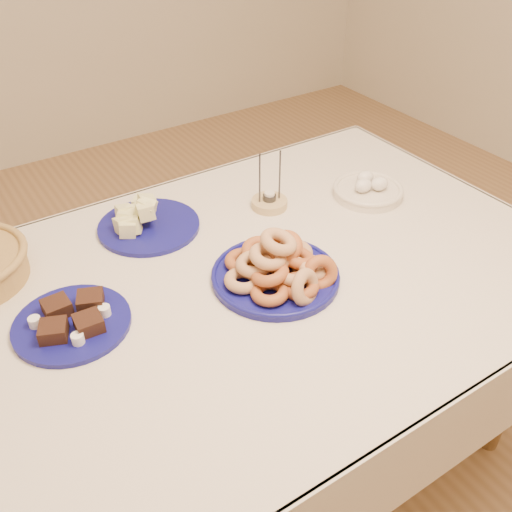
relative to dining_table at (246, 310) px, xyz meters
name	(u,v)px	position (x,y,z in m)	size (l,w,h in m)	color
ground	(248,456)	(0.00, 0.00, -0.64)	(5.00, 5.00, 0.00)	#986F47
dining_table	(246,310)	(0.00, 0.00, 0.00)	(1.71, 1.11, 0.75)	brown
donut_platter	(278,269)	(0.06, -0.05, 0.14)	(0.38, 0.38, 0.15)	navy
melon_plate	(143,220)	(-0.12, 0.35, 0.13)	(0.37, 0.37, 0.10)	navy
brownie_plate	(72,321)	(-0.42, 0.07, 0.12)	(0.29, 0.29, 0.05)	navy
candle_holder	(269,202)	(0.24, 0.25, 0.12)	(0.13, 0.13, 0.18)	tan
egg_bowl	(368,190)	(0.53, 0.13, 0.13)	(0.24, 0.24, 0.07)	beige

